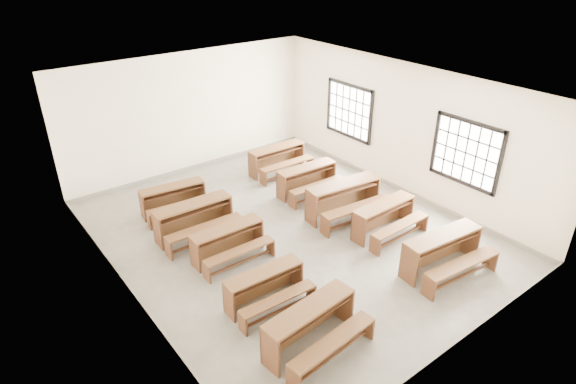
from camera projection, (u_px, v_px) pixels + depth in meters
room at (292, 140)px, 9.54m from camera, size 8.50×8.50×3.20m
desk_set_0 at (312, 324)px, 7.38m from camera, size 1.70×0.99×0.74m
desk_set_1 at (265, 285)px, 8.29m from camera, size 1.46×0.80×0.65m
desk_set_2 at (229, 241)px, 9.50m from camera, size 1.50×0.79×0.67m
desk_set_3 at (195, 217)px, 10.20m from camera, size 1.70×0.92×0.76m
desk_set_4 at (174, 197)px, 11.10m from camera, size 1.56×0.93×0.66m
desk_set_5 at (443, 250)px, 9.12m from camera, size 1.79×1.06×0.77m
desk_set_6 at (385, 216)px, 10.30m from camera, size 1.57×0.84×0.70m
desk_set_7 at (345, 197)px, 10.94m from camera, size 1.90×1.13×0.81m
desk_set_8 at (308, 178)px, 11.95m from camera, size 1.61×0.89×0.70m
desk_set_9 at (278, 158)px, 13.05m from camera, size 1.62×0.86×0.72m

